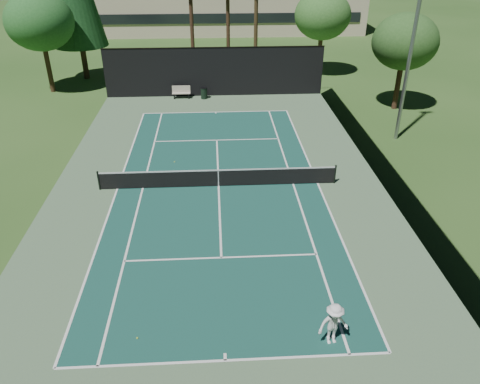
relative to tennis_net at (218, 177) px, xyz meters
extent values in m
plane|color=#2E511E|center=(0.00, 0.00, -0.56)|extent=(160.00, 160.00, 0.00)
cube|color=#537250|center=(0.00, 0.00, -0.55)|extent=(18.00, 32.00, 0.01)
cube|color=#16493F|center=(0.00, 0.00, -0.55)|extent=(10.97, 23.77, 0.01)
cube|color=white|center=(0.00, -11.88, -0.54)|extent=(10.97, 0.10, 0.01)
cube|color=white|center=(0.00, 11.88, -0.54)|extent=(10.97, 0.10, 0.01)
cube|color=white|center=(0.00, -6.40, -0.54)|extent=(8.23, 0.10, 0.01)
cube|color=white|center=(0.00, 6.40, -0.54)|extent=(8.23, 0.10, 0.01)
cube|color=white|center=(-5.49, 0.00, -0.54)|extent=(0.10, 23.77, 0.01)
cube|color=white|center=(5.49, 0.00, -0.54)|extent=(0.10, 23.77, 0.01)
cube|color=white|center=(-4.12, 0.00, -0.54)|extent=(0.10, 23.77, 0.01)
cube|color=white|center=(4.12, 0.00, -0.54)|extent=(0.10, 23.77, 0.01)
cube|color=white|center=(0.00, 0.00, -0.54)|extent=(0.10, 12.80, 0.01)
cube|color=white|center=(0.00, -11.73, -0.54)|extent=(0.10, 0.30, 0.01)
cube|color=white|center=(0.00, 11.73, -0.54)|extent=(0.10, 0.30, 0.01)
cylinder|color=black|center=(-6.40, 0.00, -0.01)|extent=(0.10, 0.10, 1.10)
cylinder|color=black|center=(6.40, 0.00, -0.01)|extent=(0.10, 0.10, 1.10)
cube|color=black|center=(0.00, 0.00, -0.06)|extent=(12.80, 0.02, 0.92)
cube|color=white|center=(0.00, 0.00, 0.43)|extent=(12.80, 0.04, 0.07)
cube|color=white|center=(0.00, 0.00, -0.06)|extent=(0.05, 0.03, 0.92)
cube|color=black|center=(0.00, 16.00, 1.44)|extent=(18.00, 0.04, 4.00)
cube|color=black|center=(9.00, 0.00, 1.44)|extent=(0.04, 32.00, 4.00)
cube|color=black|center=(-9.00, 0.00, 1.44)|extent=(0.04, 32.00, 4.00)
cube|color=black|center=(0.00, 16.00, 3.44)|extent=(18.00, 0.06, 0.06)
imported|color=white|center=(3.64, -11.29, 0.26)|extent=(1.15, 0.77, 1.64)
sphere|color=#C5E233|center=(-2.99, -10.76, -0.52)|extent=(0.07, 0.07, 0.07)
sphere|color=#C1DD32|center=(-2.60, 3.17, -0.52)|extent=(0.07, 0.07, 0.07)
sphere|color=#B6CA2E|center=(0.83, 1.84, -0.53)|extent=(0.06, 0.06, 0.06)
sphere|color=#C1E433|center=(-5.48, 2.78, -0.53)|extent=(0.06, 0.06, 0.06)
cube|color=beige|center=(-2.80, 15.42, -0.11)|extent=(1.50, 0.45, 0.05)
cube|color=beige|center=(-2.80, 15.62, 0.19)|extent=(1.50, 0.06, 0.55)
cube|color=black|center=(-3.40, 15.42, -0.35)|extent=(0.06, 0.40, 0.42)
cube|color=black|center=(-2.20, 15.42, -0.35)|extent=(0.06, 0.40, 0.42)
cylinder|color=black|center=(-0.92, 15.27, -0.11)|extent=(0.52, 0.52, 0.90)
cylinder|color=black|center=(-0.92, 15.27, 0.36)|extent=(0.56, 0.56, 0.05)
cylinder|color=#402D1B|center=(-12.00, 22.00, 1.24)|extent=(0.50, 0.50, 3.60)
cylinder|color=#3F271B|center=(-2.00, 24.00, 3.72)|extent=(0.36, 0.36, 8.55)
cylinder|color=#432B1C|center=(1.50, 26.00, 3.27)|extent=(0.36, 0.36, 7.65)
cylinder|color=#42311C|center=(4.00, 23.00, 3.94)|extent=(0.36, 0.36, 9.00)
cylinder|color=#4D3621|center=(10.00, 22.00, 1.20)|extent=(0.40, 0.40, 3.52)
ellipsoid|color=#326427|center=(10.00, 22.00, 4.88)|extent=(5.12, 5.12, 4.35)
cylinder|color=#482C1E|center=(14.00, 12.00, 1.09)|extent=(0.40, 0.40, 3.30)
ellipsoid|color=#2B5420|center=(14.00, 12.00, 4.54)|extent=(4.80, 4.80, 4.08)
cylinder|color=#4A321F|center=(-14.00, 18.00, 1.31)|extent=(0.40, 0.40, 3.74)
ellipsoid|color=#245D25|center=(-14.00, 18.00, 5.22)|extent=(5.44, 5.44, 4.62)
cube|color=black|center=(0.00, 39.95, 1.84)|extent=(38.00, 0.15, 1.20)
cylinder|color=gray|center=(12.00, 6.00, 5.44)|extent=(0.24, 0.24, 12.00)
camera|label=1|loc=(-0.13, -22.46, 11.73)|focal=35.00mm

